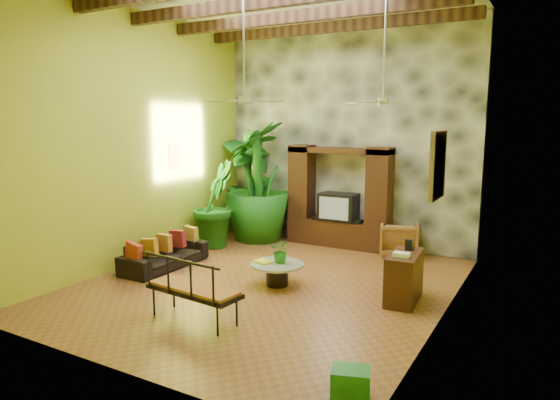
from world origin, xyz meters
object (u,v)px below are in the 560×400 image
Objects in this scene: side_console at (404,277)px; ceiling_fan_front at (244,87)px; iron_bench at (190,286)px; wicker_armchair at (399,239)px; tall_plant_a at (251,182)px; coffee_table at (277,271)px; tall_plant_b at (214,204)px; ceiling_fan_back at (383,89)px; sofa at (165,254)px; entertainment_center at (339,205)px; green_bin at (350,385)px; tall_plant_c at (258,181)px.

ceiling_fan_front is at bearing -167.39° from side_console.
wicker_armchair is at bearing 77.94° from iron_bench.
tall_plant_a reaches higher than coffee_table.
tall_plant_b reaches higher than side_console.
side_console is (0.72, -0.83, -3.01)m from ceiling_fan_back.
wicker_armchair is (1.67, 3.39, -3.04)m from ceiling_fan_front.
sofa is (-2.10, 0.26, -3.13)m from ceiling_fan_front.
tall_plant_a reaches higher than entertainment_center.
sofa is at bearing 172.85° from ceiling_fan_front.
iron_bench is 2.88m from green_bin.
ceiling_fan_front is at bearing -129.75° from coffee_table.
sofa is 3.45m from tall_plant_a.
tall_plant_a reaches higher than side_console.
ceiling_fan_front is 4.65m from tall_plant_a.
ceiling_fan_back is 4.76m from tall_plant_b.
ceiling_fan_back is at bearing -50.43° from entertainment_center.
coffee_table is (0.36, 0.44, -3.15)m from ceiling_fan_front.
ceiling_fan_front reaches higher than tall_plant_a.
entertainment_center is 1.28× the size of sofa.
tall_plant_c is 7.26m from green_bin.
green_bin is (0.33, -3.12, -0.22)m from side_console.
tall_plant_c is at bearing 129.79° from green_bin.
entertainment_center is 0.90× the size of tall_plant_a.
side_console is (4.62, 0.51, 0.12)m from sofa.
tall_plant_a is at bearing 153.91° from ceiling_fan_back.
iron_bench is 3.38m from side_console.
iron_bench is at bearing 164.54° from green_bin.
entertainment_center is 2.43× the size of side_console.
ceiling_fan_front is at bearing -138.37° from ceiling_fan_back.
ceiling_fan_back is at bearing 39.00° from coffee_table.
green_bin is at bearing -65.77° from entertainment_center.
ceiling_fan_front is at bearing -43.07° from tall_plant_b.
entertainment_center is 3.00× the size of wicker_armchair.
wicker_armchair is at bearing 4.17° from tall_plant_c.
tall_plant_a is 2.70× the size of side_console.
entertainment_center is at bearing 93.00° from coffee_table.
ceiling_fan_back is at bearing 67.38° from iron_bench.
entertainment_center is at bearing 29.75° from tall_plant_b.
side_console is (0.85, -2.62, 0.03)m from wicker_armchair.
wicker_armchair is at bearing 94.13° from ceiling_fan_back.
iron_bench reaches higher than green_bin.
iron_bench is at bearing -91.14° from entertainment_center.
ceiling_fan_back is (1.80, 1.60, 0.00)m from ceiling_fan_front.
ceiling_fan_front is 4.91m from green_bin.
coffee_table is 2.19m from side_console.
side_console is at bearing -50.04° from entertainment_center.
sofa is 2.89m from iron_bench.
ceiling_fan_back reaches higher than entertainment_center.
ceiling_fan_back reaches higher than side_console.
wicker_armchair is 0.30× the size of tall_plant_a.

